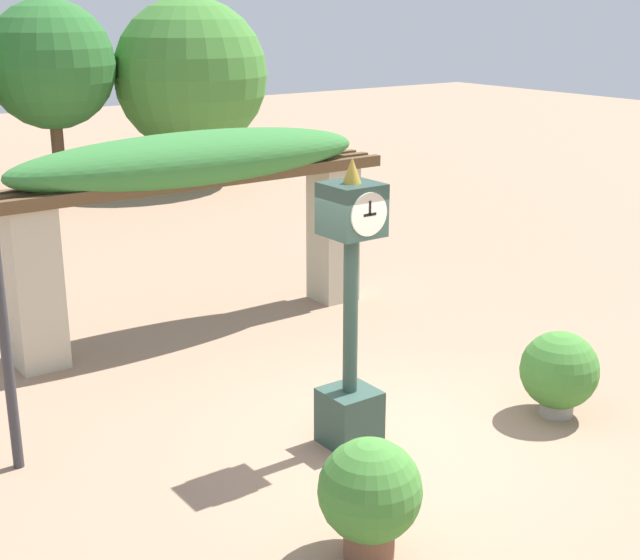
# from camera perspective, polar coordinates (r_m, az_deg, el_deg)

# --- Properties ---
(ground_plane) EXTENTS (60.00, 60.00, 0.00)m
(ground_plane) POSITION_cam_1_polar(r_m,az_deg,el_deg) (9.11, 4.71, -10.27)
(ground_plane) COLOR #9E7A60
(pedestal_clock) EXTENTS (0.51, 0.54, 2.88)m
(pedestal_clock) POSITION_cam_1_polar(r_m,az_deg,el_deg) (8.54, 1.96, -2.62)
(pedestal_clock) COLOR #2D473D
(pedestal_clock) RESTS_ON ground
(pergola) EXTENTS (5.56, 1.16, 2.65)m
(pergola) POSITION_cam_1_polar(r_m,az_deg,el_deg) (11.60, -7.94, 6.17)
(pergola) COLOR #BCB299
(pergola) RESTS_ON ground
(potted_plant_near_left) EXTENTS (0.83, 0.83, 1.00)m
(potted_plant_near_left) POSITION_cam_1_polar(r_m,az_deg,el_deg) (7.14, 3.21, -13.52)
(potted_plant_near_left) COLOR brown
(potted_plant_near_left) RESTS_ON ground
(potted_plant_near_right) EXTENTS (0.83, 0.83, 0.93)m
(potted_plant_near_right) POSITION_cam_1_polar(r_m,az_deg,el_deg) (9.75, 15.06, -5.68)
(potted_plant_near_right) COLOR gray
(potted_plant_near_right) RESTS_ON ground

